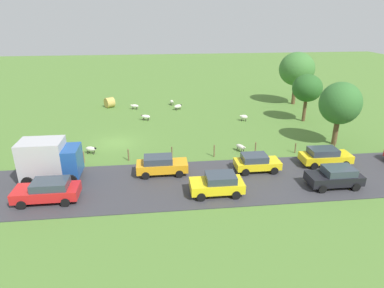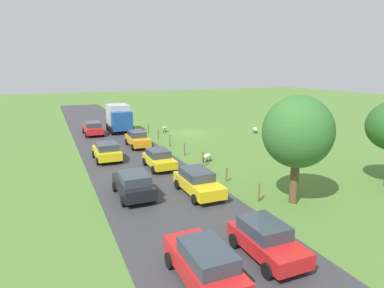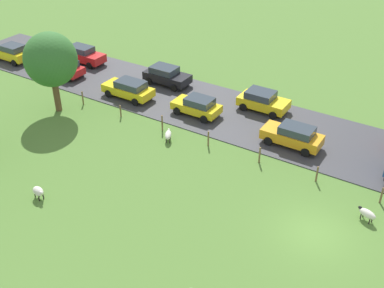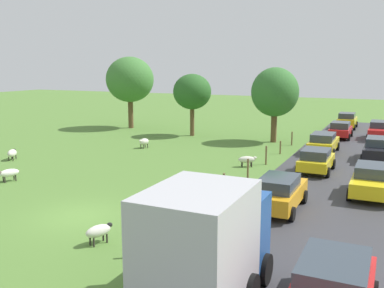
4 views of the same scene
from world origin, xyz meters
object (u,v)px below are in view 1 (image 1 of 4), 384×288
(sheep_0, at_px, (91,149))
(car_3, at_px, (325,156))
(car_1, at_px, (256,162))
(sheep_3, at_px, (178,106))
(car_5, at_px, (161,165))
(sheep_1, at_px, (135,106))
(sheep_2, at_px, (146,117))
(car_8, at_px, (218,184))
(car_2, at_px, (48,190))
(truck_0, at_px, (50,159))
(sheep_6, at_px, (172,102))
(tree_0, at_px, (297,69))
(tree_1, at_px, (307,88))
(sheep_4, at_px, (244,117))
(hay_bale_0, at_px, (110,103))
(tree_2, at_px, (340,103))
(car_4, at_px, (335,176))
(sheep_5, at_px, (241,147))

(sheep_0, distance_m, car_3, 22.00)
(car_1, distance_m, car_3, 6.52)
(sheep_0, height_order, sheep_3, sheep_3)
(car_5, bearing_deg, sheep_1, -171.44)
(car_1, relative_size, car_3, 0.86)
(sheep_2, distance_m, car_8, 20.17)
(car_2, xyz_separation_m, car_5, (-3.42, 8.31, 0.00))
(sheep_3, distance_m, car_5, 20.31)
(truck_0, height_order, car_2, truck_0)
(sheep_6, xyz_separation_m, tree_0, (1.36, 18.25, 4.68))
(sheep_6, bearing_deg, tree_1, 59.21)
(sheep_0, xyz_separation_m, car_3, (5.04, 21.41, 0.37))
(sheep_3, bearing_deg, car_2, -25.57)
(sheep_4, xyz_separation_m, car_3, (13.68, 3.84, 0.35))
(truck_0, bearing_deg, sheep_0, 157.24)
(hay_bale_0, distance_m, tree_2, 30.80)
(car_1, xyz_separation_m, car_8, (3.50, -4.07, 0.05))
(tree_0, xyz_separation_m, car_1, (21.67, -12.27, -4.35))
(sheep_2, distance_m, car_5, 15.62)
(truck_0, bearing_deg, car_4, 80.76)
(tree_2, relative_size, car_1, 1.69)
(tree_1, relative_size, truck_0, 1.30)
(tree_1, distance_m, car_1, 17.17)
(car_2, relative_size, car_4, 1.09)
(sheep_1, distance_m, car_3, 27.44)
(sheep_2, height_order, car_2, car_2)
(tree_0, distance_m, car_1, 25.28)
(sheep_6, xyz_separation_m, car_3, (22.50, 12.48, 0.36))
(sheep_4, xyz_separation_m, truck_0, (13.97, -19.81, 1.35))
(hay_bale_0, relative_size, car_5, 0.33)
(car_2, bearing_deg, sheep_3, 154.43)
(sheep_3, bearing_deg, hay_bale_0, -104.10)
(car_2, bearing_deg, tree_0, 130.71)
(sheep_4, relative_size, car_2, 0.23)
(sheep_0, relative_size, hay_bale_0, 0.84)
(sheep_6, height_order, tree_1, tree_1)
(sheep_3, xyz_separation_m, car_2, (23.51, -11.25, 0.40))
(sheep_0, relative_size, tree_0, 0.16)
(tree_1, xyz_separation_m, truck_0, (13.13, -27.37, -2.32))
(sheep_4, bearing_deg, car_5, -38.05)
(car_1, xyz_separation_m, car_3, (-0.53, 6.50, 0.03))
(sheep_0, height_order, car_4, car_4)
(car_3, bearing_deg, tree_1, 163.83)
(sheep_5, bearing_deg, car_5, -62.53)
(sheep_2, height_order, car_4, car_4)
(tree_2, relative_size, truck_0, 1.44)
(hay_bale_0, height_order, tree_2, tree_2)
(car_2, xyz_separation_m, car_3, (-3.64, 23.03, -0.02))
(sheep_2, bearing_deg, sheep_4, 82.46)
(sheep_4, bearing_deg, tree_2, 39.59)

